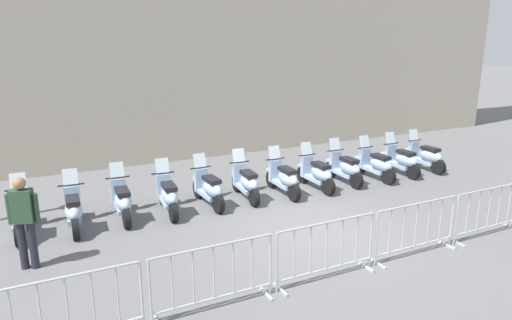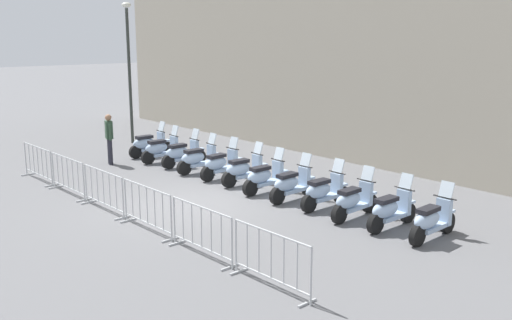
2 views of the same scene
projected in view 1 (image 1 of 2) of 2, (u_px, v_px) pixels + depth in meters
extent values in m
plane|color=slate|center=(316.00, 230.00, 9.89)|extent=(120.00, 120.00, 0.00)
cylinder|color=black|center=(23.00, 214.00, 10.15)|extent=(0.19, 0.49, 0.48)
cylinder|color=black|center=(19.00, 235.00, 9.05)|extent=(0.19, 0.49, 0.48)
cube|color=#A8C1E0|center=(21.00, 222.00, 9.59)|extent=(0.37, 0.89, 0.10)
ellipsoid|color=#A8C1E0|center=(18.00, 216.00, 9.28)|extent=(0.45, 0.87, 0.40)
cube|color=black|center=(17.00, 206.00, 9.25)|extent=(0.34, 0.63, 0.10)
cube|color=#A8C1E0|center=(21.00, 204.00, 9.90)|extent=(0.35, 0.18, 0.60)
cylinder|color=black|center=(19.00, 190.00, 9.82)|extent=(0.56, 0.10, 0.04)
cube|color=silver|center=(18.00, 181.00, 9.82)|extent=(0.33, 0.17, 0.35)
cube|color=#A8C1E0|center=(22.00, 203.00, 10.08)|extent=(0.23, 0.34, 0.06)
cylinder|color=black|center=(74.00, 209.00, 10.47)|extent=(0.19, 0.49, 0.48)
cylinder|color=black|center=(76.00, 228.00, 9.37)|extent=(0.19, 0.49, 0.48)
cube|color=#A8C1E0|center=(74.00, 216.00, 9.91)|extent=(0.37, 0.89, 0.10)
ellipsoid|color=#A8C1E0|center=(74.00, 210.00, 9.60)|extent=(0.45, 0.87, 0.40)
cube|color=black|center=(73.00, 200.00, 9.57)|extent=(0.34, 0.63, 0.10)
cube|color=#A8C1E0|center=(72.00, 199.00, 10.23)|extent=(0.35, 0.18, 0.60)
cylinder|color=black|center=(71.00, 185.00, 10.14)|extent=(0.56, 0.10, 0.04)
cube|color=silver|center=(70.00, 177.00, 10.14)|extent=(0.33, 0.17, 0.35)
cube|color=#A8C1E0|center=(72.00, 198.00, 10.40)|extent=(0.23, 0.34, 0.06)
cylinder|color=black|center=(119.00, 200.00, 11.02)|extent=(0.20, 0.49, 0.48)
cylinder|color=black|center=(127.00, 218.00, 9.93)|extent=(0.20, 0.49, 0.48)
cube|color=#A8C1E0|center=(122.00, 207.00, 10.47)|extent=(0.39, 0.90, 0.10)
ellipsoid|color=#A8C1E0|center=(123.00, 201.00, 10.16)|extent=(0.47, 0.88, 0.40)
cube|color=black|center=(122.00, 191.00, 10.13)|extent=(0.36, 0.63, 0.10)
cube|color=#A8C1E0|center=(119.00, 191.00, 10.78)|extent=(0.36, 0.18, 0.60)
cylinder|color=black|center=(118.00, 177.00, 10.69)|extent=(0.56, 0.11, 0.04)
cube|color=silver|center=(117.00, 170.00, 10.69)|extent=(0.34, 0.18, 0.35)
cube|color=#A8C1E0|center=(118.00, 190.00, 10.95)|extent=(0.24, 0.34, 0.06)
cylinder|color=black|center=(163.00, 195.00, 11.39)|extent=(0.18, 0.49, 0.48)
cylinder|color=black|center=(173.00, 212.00, 10.28)|extent=(0.18, 0.49, 0.48)
cube|color=#A8C1E0|center=(168.00, 202.00, 10.82)|extent=(0.36, 0.89, 0.10)
ellipsoid|color=#A8C1E0|center=(170.00, 196.00, 10.51)|extent=(0.44, 0.87, 0.40)
cube|color=black|center=(169.00, 186.00, 10.49)|extent=(0.34, 0.62, 0.10)
cube|color=#A8C1E0|center=(164.00, 186.00, 11.14)|extent=(0.35, 0.17, 0.60)
cylinder|color=black|center=(163.00, 173.00, 11.06)|extent=(0.56, 0.09, 0.04)
cube|color=silver|center=(162.00, 165.00, 11.06)|extent=(0.33, 0.17, 0.35)
cube|color=#A8C1E0|center=(162.00, 185.00, 11.32)|extent=(0.23, 0.34, 0.06)
cylinder|color=black|center=(199.00, 189.00, 11.86)|extent=(0.24, 0.50, 0.48)
cylinder|color=black|center=(218.00, 203.00, 10.82)|extent=(0.24, 0.50, 0.48)
cube|color=#A8C1E0|center=(208.00, 194.00, 11.33)|extent=(0.46, 0.91, 0.10)
ellipsoid|color=#A8C1E0|center=(212.00, 188.00, 11.03)|extent=(0.53, 0.90, 0.40)
cube|color=black|center=(212.00, 180.00, 11.01)|extent=(0.40, 0.65, 0.10)
cube|color=#A8C1E0|center=(201.00, 180.00, 11.63)|extent=(0.36, 0.21, 0.60)
cylinder|color=black|center=(201.00, 167.00, 11.54)|extent=(0.55, 0.15, 0.04)
cube|color=silver|center=(200.00, 160.00, 11.54)|extent=(0.34, 0.20, 0.35)
cube|color=#A8C1E0|center=(198.00, 179.00, 11.80)|extent=(0.26, 0.36, 0.06)
cylinder|color=black|center=(237.00, 183.00, 12.38)|extent=(0.18, 0.49, 0.48)
cylinder|color=black|center=(254.00, 197.00, 11.27)|extent=(0.18, 0.49, 0.48)
cube|color=#A8C1E0|center=(245.00, 188.00, 11.81)|extent=(0.36, 0.89, 0.10)
ellipsoid|color=#A8C1E0|center=(249.00, 182.00, 11.50)|extent=(0.44, 0.87, 0.40)
cube|color=black|center=(249.00, 174.00, 11.48)|extent=(0.34, 0.62, 0.10)
cube|color=#A8C1E0|center=(239.00, 174.00, 12.13)|extent=(0.35, 0.17, 0.60)
cylinder|color=black|center=(239.00, 162.00, 12.05)|extent=(0.56, 0.09, 0.04)
cube|color=silver|center=(239.00, 155.00, 12.05)|extent=(0.33, 0.17, 0.35)
cube|color=#A8C1E0|center=(237.00, 174.00, 12.31)|extent=(0.23, 0.34, 0.06)
cylinder|color=black|center=(272.00, 179.00, 12.70)|extent=(0.21, 0.50, 0.48)
cylinder|color=black|center=(294.00, 192.00, 11.62)|extent=(0.21, 0.50, 0.48)
cube|color=#A8C1E0|center=(283.00, 184.00, 12.15)|extent=(0.41, 0.90, 0.10)
ellipsoid|color=#A8C1E0|center=(288.00, 178.00, 11.85)|extent=(0.48, 0.88, 0.40)
cube|color=black|center=(287.00, 170.00, 11.82)|extent=(0.37, 0.63, 0.10)
cube|color=#A8C1E0|center=(275.00, 170.00, 12.46)|extent=(0.36, 0.19, 0.60)
cylinder|color=black|center=(275.00, 159.00, 12.38)|extent=(0.56, 0.12, 0.04)
cube|color=silver|center=(274.00, 152.00, 12.38)|extent=(0.34, 0.19, 0.35)
cube|color=#A8C1E0|center=(272.00, 170.00, 12.64)|extent=(0.25, 0.35, 0.06)
cylinder|color=black|center=(303.00, 175.00, 13.15)|extent=(0.22, 0.50, 0.48)
cylinder|color=black|center=(328.00, 186.00, 12.08)|extent=(0.22, 0.50, 0.48)
cube|color=#A8C1E0|center=(315.00, 179.00, 12.61)|extent=(0.43, 0.90, 0.10)
ellipsoid|color=#A8C1E0|center=(321.00, 173.00, 12.31)|extent=(0.50, 0.89, 0.40)
cube|color=black|center=(321.00, 165.00, 12.28)|extent=(0.38, 0.64, 0.10)
cube|color=#A8C1E0|center=(307.00, 166.00, 12.91)|extent=(0.36, 0.20, 0.60)
cylinder|color=black|center=(307.00, 155.00, 12.83)|extent=(0.56, 0.13, 0.04)
cube|color=silver|center=(306.00, 148.00, 12.82)|extent=(0.34, 0.19, 0.35)
cube|color=#A8C1E0|center=(303.00, 166.00, 13.08)|extent=(0.25, 0.35, 0.06)
cylinder|color=black|center=(331.00, 169.00, 13.71)|extent=(0.21, 0.49, 0.48)
cylinder|color=black|center=(356.00, 180.00, 12.62)|extent=(0.21, 0.49, 0.48)
cube|color=#A8C1E0|center=(343.00, 173.00, 13.15)|extent=(0.40, 0.90, 0.10)
ellipsoid|color=#A8C1E0|center=(349.00, 168.00, 12.85)|extent=(0.47, 0.88, 0.40)
cube|color=black|center=(349.00, 160.00, 12.82)|extent=(0.36, 0.63, 0.10)
cube|color=#A8C1E0|center=(335.00, 161.00, 13.46)|extent=(0.36, 0.19, 0.60)
cylinder|color=black|center=(336.00, 150.00, 13.38)|extent=(0.56, 0.11, 0.04)
cube|color=silver|center=(335.00, 144.00, 13.38)|extent=(0.34, 0.18, 0.35)
cube|color=#A8C1E0|center=(331.00, 161.00, 13.64)|extent=(0.24, 0.35, 0.06)
cylinder|color=black|center=(360.00, 166.00, 14.06)|extent=(0.23, 0.50, 0.48)
cylinder|color=black|center=(388.00, 176.00, 13.00)|extent=(0.23, 0.50, 0.48)
cube|color=#A8C1E0|center=(374.00, 170.00, 13.52)|extent=(0.44, 0.91, 0.10)
ellipsoid|color=#A8C1E0|center=(381.00, 164.00, 13.22)|extent=(0.51, 0.89, 0.40)
cube|color=black|center=(381.00, 157.00, 13.19)|extent=(0.39, 0.64, 0.10)
cube|color=#A8C1E0|center=(365.00, 158.00, 13.82)|extent=(0.36, 0.20, 0.60)
cylinder|color=black|center=(365.00, 147.00, 13.74)|extent=(0.56, 0.14, 0.04)
cube|color=silver|center=(364.00, 141.00, 13.73)|extent=(0.34, 0.20, 0.35)
cube|color=#A8C1E0|center=(360.00, 158.00, 13.99)|extent=(0.26, 0.35, 0.06)
cylinder|color=black|center=(386.00, 162.00, 14.57)|extent=(0.20, 0.49, 0.48)
cylinder|color=black|center=(413.00, 171.00, 13.48)|extent=(0.20, 0.49, 0.48)
cube|color=#A8C1E0|center=(399.00, 165.00, 14.02)|extent=(0.39, 0.90, 0.10)
ellipsoid|color=#A8C1E0|center=(406.00, 160.00, 13.71)|extent=(0.47, 0.88, 0.40)
cube|color=black|center=(406.00, 153.00, 13.68)|extent=(0.36, 0.63, 0.10)
cube|color=#A8C1E0|center=(390.00, 154.00, 14.33)|extent=(0.36, 0.18, 0.60)
cylinder|color=black|center=(391.00, 144.00, 14.24)|extent=(0.56, 0.11, 0.04)
cube|color=silver|center=(390.00, 138.00, 14.24)|extent=(0.34, 0.18, 0.35)
cube|color=#A8C1E0|center=(386.00, 154.00, 14.50)|extent=(0.24, 0.34, 0.06)
cylinder|color=black|center=(409.00, 158.00, 15.04)|extent=(0.22, 0.50, 0.48)
cylinder|color=black|center=(438.00, 167.00, 13.97)|extent=(0.22, 0.50, 0.48)
cube|color=#A8C1E0|center=(423.00, 161.00, 14.50)|extent=(0.42, 0.90, 0.10)
ellipsoid|color=#A8C1E0|center=(431.00, 156.00, 14.20)|extent=(0.50, 0.89, 0.40)
cube|color=black|center=(430.00, 149.00, 14.17)|extent=(0.38, 0.64, 0.10)
cube|color=#A8C1E0|center=(414.00, 150.00, 14.80)|extent=(0.36, 0.20, 0.60)
cylinder|color=black|center=(415.00, 140.00, 14.72)|extent=(0.56, 0.13, 0.04)
cube|color=silver|center=(414.00, 135.00, 14.72)|extent=(0.34, 0.19, 0.35)
cube|color=#A8C1E0|center=(409.00, 150.00, 14.97)|extent=(0.25, 0.35, 0.06)
cylinder|color=#B2B5B7|center=(142.00, 295.00, 6.38)|extent=(0.04, 0.04, 1.05)
cylinder|color=#B2B5B7|center=(64.00, 277.00, 5.83)|extent=(1.92, 0.35, 0.04)
cylinder|color=#B2B5B7|center=(12.00, 320.00, 5.66)|extent=(0.02, 0.02, 0.87)
cylinder|color=#B2B5B7|center=(40.00, 313.00, 5.80)|extent=(0.02, 0.02, 0.87)
cylinder|color=#B2B5B7|center=(67.00, 307.00, 5.94)|extent=(0.02, 0.02, 0.87)
cylinder|color=#B2B5B7|center=(93.00, 301.00, 6.08)|extent=(0.02, 0.02, 0.87)
cylinder|color=#B2B5B7|center=(118.00, 295.00, 6.22)|extent=(0.02, 0.02, 0.87)
cube|color=#B2B5B7|center=(266.00, 294.00, 7.35)|extent=(0.11, 0.44, 0.04)
cylinder|color=#B2B5B7|center=(150.00, 293.00, 6.43)|extent=(0.04, 0.04, 1.05)
cylinder|color=#B2B5B7|center=(270.00, 264.00, 7.26)|extent=(0.04, 0.04, 1.05)
cylinder|color=#B2B5B7|center=(213.00, 246.00, 6.71)|extent=(1.92, 0.35, 0.04)
cylinder|color=#B2B5B7|center=(214.00, 298.00, 6.93)|extent=(1.92, 0.35, 0.04)
cylinder|color=#B2B5B7|center=(172.00, 282.00, 6.54)|extent=(0.02, 0.02, 0.87)
cylinder|color=#B2B5B7|center=(193.00, 277.00, 6.68)|extent=(0.02, 0.02, 0.87)
cylinder|color=#B2B5B7|center=(214.00, 273.00, 6.82)|extent=(0.02, 0.02, 0.87)
cylinder|color=#B2B5B7|center=(233.00, 268.00, 6.96)|extent=(0.02, 0.02, 0.87)
cylinder|color=#B2B5B7|center=(252.00, 264.00, 7.10)|extent=(0.02, 0.02, 0.87)
cube|color=#B2B5B7|center=(281.00, 290.00, 7.47)|extent=(0.11, 0.44, 0.04)
cube|color=#B2B5B7|center=(366.00, 267.00, 8.24)|extent=(0.11, 0.44, 0.04)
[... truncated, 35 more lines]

